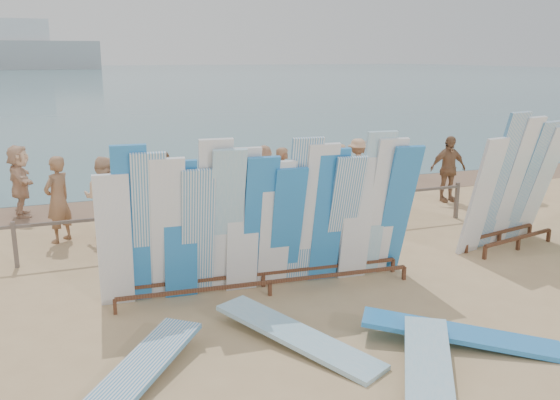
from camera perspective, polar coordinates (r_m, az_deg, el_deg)
name	(u,v)px	position (r m, az deg, el deg)	size (l,w,h in m)	color
ground	(268,296)	(10.04, -1.18, -9.25)	(160.00, 160.00, 0.00)	tan
ocean	(68,74)	(136.81, -19.71, 11.31)	(320.00, 240.00, 0.02)	#45717C
wet_sand_strip	(182,201)	(16.68, -9.45, -0.05)	(40.00, 2.60, 0.01)	#826049
distant_ship	(17,51)	(188.94, -23.96, 13.01)	(45.00, 8.00, 14.00)	#999EA3
fence	(220,216)	(12.55, -5.76, -1.53)	(12.08, 0.08, 0.90)	#695A50
main_surfboard_rack	(267,223)	(9.86, -1.29, -2.19)	(5.42, 1.10, 2.71)	brown
side_surfboard_rack	(514,187)	(13.07, 21.57, 1.20)	(2.58, 1.25, 2.88)	brown
vendor_table	(350,247)	(11.24, 6.74, -4.52)	(1.08, 0.88, 1.26)	brown
flat_board_e	(132,390)	(7.70, -14.09, -17.30)	(0.56, 2.70, 0.07)	white
flat_board_b	(428,394)	(7.63, 14.07, -17.62)	(0.56, 2.70, 0.07)	#8AC3DE
flat_board_d	(459,344)	(8.87, 16.85, -13.12)	(0.56, 2.70, 0.07)	#297ECF
flat_board_a	(296,345)	(8.50, 1.60, -13.73)	(0.56, 2.70, 0.07)	#8AC3DE
beach_chair_left	(232,221)	(13.47, -4.63, -2.01)	(0.82, 0.83, 0.95)	#AC1712
beach_chair_right	(260,212)	(14.19, -1.98, -1.16)	(0.62, 0.64, 0.93)	#AC1712
stroller	(308,202)	(14.52, 2.70, -0.22)	(0.59, 0.80, 1.05)	#AC1712
beachgoer_5	(264,174)	(16.08, -1.55, 2.54)	(1.48, 0.48, 1.59)	beige
beachgoer_9	(357,167)	(17.07, 7.46, 3.15)	(1.06, 0.44, 1.64)	tan
beachgoer_2	(104,198)	(13.44, -16.60, 0.21)	(0.88, 0.42, 1.82)	beige
beachgoer_6	(337,178)	(15.15, 5.53, 2.14)	(0.87, 0.42, 1.79)	tan
beachgoer_8	(371,175)	(15.43, 8.74, 2.41)	(0.91, 0.43, 1.86)	beige
beachgoer_10	(448,169)	(16.85, 15.86, 2.90)	(1.06, 0.46, 1.81)	#8C6042
beachgoer_4	(165,190)	(13.97, -11.01, 0.98)	(1.05, 0.45, 1.79)	#8C6042
beachgoer_extra_0	(518,169)	(17.94, 21.94, 2.81)	(1.07, 0.44, 1.66)	tan
beachgoer_11	(20,181)	(16.04, -23.75, 1.70)	(1.66, 0.54, 1.80)	beige
beachgoer_1	(58,199)	(13.49, -20.60, 0.05)	(0.68, 0.37, 1.87)	#8C6042
beachgoer_3	(156,181)	(15.58, -11.88, 1.75)	(0.99, 0.41, 1.53)	tan
beachgoer_7	(284,182)	(14.76, 0.37, 1.78)	(0.63, 0.34, 1.72)	#8C6042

